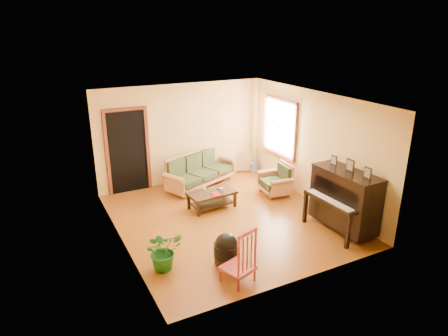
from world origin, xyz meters
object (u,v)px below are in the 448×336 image
footstool (226,252)px  potted_plant (164,250)px  ceramic_crock (254,167)px  armchair (275,179)px  red_chair (238,255)px  piano (344,201)px  sofa (201,170)px  coffee_table (212,200)px

footstool → potted_plant: 1.09m
potted_plant → ceramic_crock: bearing=41.5°
armchair → red_chair: 3.72m
ceramic_crock → potted_plant: (-3.88, -3.43, 0.23)m
piano → footstool: (-2.69, -0.01, -0.42)m
sofa → armchair: sofa is taller
sofa → coffee_table: (-0.33, -1.33, -0.23)m
coffee_table → piano: bearing=-47.9°
armchair → piano: 2.16m
sofa → potted_plant: bearing=-146.7°
footstool → ceramic_crock: footstool is taller
sofa → ceramic_crock: 1.82m
sofa → red_chair: size_ratio=2.02×
armchair → potted_plant: armchair is taller
sofa → potted_plant: 3.79m
red_chair → ceramic_crock: size_ratio=3.83×
coffee_table → footstool: size_ratio=2.40×
red_chair → ceramic_crock: bearing=37.7°
armchair → piano: piano is taller
sofa → ceramic_crock: (1.77, 0.28, -0.30)m
armchair → ceramic_crock: armchair is taller
coffee_table → armchair: size_ratio=1.37×
armchair → footstool: (-2.47, -2.15, -0.18)m
piano → potted_plant: piano is taller
footstool → potted_plant: size_ratio=0.63×
red_chair → potted_plant: size_ratio=1.39×
sofa → armchair: size_ratio=2.57×
coffee_table → red_chair: (-0.83, -2.71, 0.30)m
ceramic_crock → potted_plant: bearing=-138.5°
armchair → footstool: bearing=-132.9°
coffee_table → red_chair: 2.85m
armchair → sofa: bearing=142.2°
sofa → ceramic_crock: sofa is taller
piano → potted_plant: (-3.71, 0.32, -0.28)m
sofa → footstool: bearing=-130.2°
piano → ceramic_crock: bearing=85.8°
coffee_table → red_chair: bearing=-107.0°
red_chair → sofa: bearing=55.8°
ceramic_crock → armchair: bearing=-103.2°
footstool → red_chair: size_ratio=0.45×
sofa → coffee_table: sofa is taller
coffee_table → ceramic_crock: (2.10, 1.61, -0.07)m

